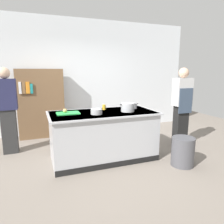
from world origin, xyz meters
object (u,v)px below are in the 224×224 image
object	(u,v)px
person_guest	(7,109)
bookshelf	(41,104)
sauce_pan	(132,106)
trash_bin	(183,152)
stock_pot	(128,107)
person_chef	(182,105)
mixing_bowl	(96,112)
juice_cup	(104,107)
onion	(65,111)

from	to	relation	value
person_guest	bookshelf	world-z (taller)	person_guest
sauce_pan	bookshelf	bearing A→B (deg)	136.26
bookshelf	sauce_pan	bearing A→B (deg)	-43.74
sauce_pan	trash_bin	bearing A→B (deg)	-60.35
stock_pot	sauce_pan	size ratio (longest dim) A/B	1.25
person_chef	person_guest	bearing A→B (deg)	82.74
stock_pot	bookshelf	bearing A→B (deg)	128.06
stock_pot	person_chef	distance (m)	1.43
sauce_pan	mixing_bowl	bearing A→B (deg)	-160.49
juice_cup	person_guest	distance (m)	1.91
onion	sauce_pan	size ratio (longest dim) A/B	0.30
onion	trash_bin	size ratio (longest dim) A/B	0.15
trash_bin	onion	bearing A→B (deg)	155.06
sauce_pan	person_guest	distance (m)	2.48
sauce_pan	bookshelf	xyz separation A→B (m)	(-1.71, 1.63, -0.10)
onion	bookshelf	xyz separation A→B (m)	(-0.35, 1.70, -0.11)
juice_cup	bookshelf	bearing A→B (deg)	125.91
mixing_bowl	trash_bin	world-z (taller)	mixing_bowl
sauce_pan	juice_cup	distance (m)	0.58
onion	mixing_bowl	world-z (taller)	same
mixing_bowl	person_guest	size ratio (longest dim) A/B	0.12
person_guest	onion	bearing A→B (deg)	55.80
person_chef	bookshelf	world-z (taller)	person_chef
sauce_pan	person_guest	xyz separation A→B (m)	(-2.36, 0.76, -0.04)
sauce_pan	mixing_bowl	xyz separation A→B (m)	(-0.84, -0.30, -0.01)
trash_bin	person_guest	xyz separation A→B (m)	(-2.90, 1.71, 0.66)
stock_pot	juice_cup	xyz separation A→B (m)	(-0.36, 0.34, -0.03)
onion	person_chef	bearing A→B (deg)	0.47
onion	bookshelf	bearing A→B (deg)	101.69
person_guest	bookshelf	bearing A→B (deg)	148.14
bookshelf	stock_pot	bearing A→B (deg)	-51.94
person_chef	onion	bearing A→B (deg)	96.02
stock_pot	bookshelf	distance (m)	2.41
trash_bin	bookshelf	distance (m)	3.47
person_chef	mixing_bowl	bearing A→B (deg)	102.65
bookshelf	juice_cup	bearing A→B (deg)	-54.09
onion	sauce_pan	world-z (taller)	sauce_pan
onion	person_guest	world-z (taller)	person_guest
sauce_pan	trash_bin	world-z (taller)	sauce_pan
stock_pot	sauce_pan	distance (m)	0.34
onion	stock_pot	bearing A→B (deg)	-9.77
mixing_bowl	onion	bearing A→B (deg)	155.72
mixing_bowl	juice_cup	distance (m)	0.46
person_chef	bookshelf	distance (m)	3.35
mixing_bowl	bookshelf	bearing A→B (deg)	114.13
stock_pot	juice_cup	world-z (taller)	stock_pot
onion	juice_cup	world-z (taller)	juice_cup
juice_cup	trash_bin	distance (m)	1.67
onion	juice_cup	size ratio (longest dim) A/B	0.74
mixing_bowl	person_guest	xyz separation A→B (m)	(-1.52, 1.06, -0.04)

